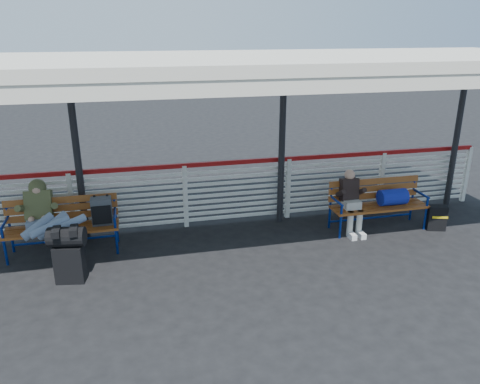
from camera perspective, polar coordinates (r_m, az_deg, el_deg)
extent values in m
plane|color=black|center=(7.26, -4.64, -10.06)|extent=(60.00, 60.00, 0.00)
cube|color=silver|center=(8.73, -6.67, -0.56)|extent=(12.00, 0.04, 1.04)
cube|color=#980D0D|center=(8.54, -6.83, 3.23)|extent=(12.00, 0.06, 0.08)
cube|color=silver|center=(11.08, 25.85, 1.94)|extent=(0.08, 0.08, 1.20)
cube|color=silver|center=(7.23, -6.47, 15.46)|extent=(12.60, 3.60, 0.16)
cube|color=silver|center=(5.51, -4.10, 12.95)|extent=(12.60, 0.06, 0.30)
cylinder|color=black|center=(8.32, -19.21, 3.97)|extent=(0.12, 0.12, 3.00)
cylinder|color=black|center=(8.69, 5.12, 5.63)|extent=(0.12, 0.12, 3.00)
cylinder|color=black|center=(10.45, 24.91, 6.24)|extent=(0.12, 0.12, 3.00)
cube|color=black|center=(7.39, -20.00, -8.19)|extent=(0.45, 0.32, 0.57)
cylinder|color=black|center=(7.21, -20.40, -5.15)|extent=(0.56, 0.38, 0.29)
cube|color=#8D561B|center=(8.21, -20.86, -4.23)|extent=(1.80, 0.50, 0.04)
cube|color=#8D561B|center=(8.35, -20.88, -1.83)|extent=(1.80, 0.10, 0.40)
cylinder|color=navy|center=(8.29, -26.68, -6.56)|extent=(0.04, 0.04, 0.45)
cylinder|color=navy|center=(8.03, -14.81, -5.84)|extent=(0.04, 0.04, 0.45)
cylinder|color=navy|center=(8.62, -26.25, -3.87)|extent=(0.04, 0.04, 0.90)
cylinder|color=navy|center=(8.37, -14.90, -3.10)|extent=(0.04, 0.04, 0.90)
cube|color=#494D51|center=(8.06, -16.49, -2.23)|extent=(0.33, 0.20, 0.46)
cube|color=#8D561B|center=(8.97, 16.62, -1.74)|extent=(1.80, 0.50, 0.04)
cube|color=#8D561B|center=(9.09, 16.00, 0.42)|extent=(1.80, 0.10, 0.40)
cylinder|color=navy|center=(8.51, 12.13, -4.14)|extent=(0.04, 0.04, 0.45)
cylinder|color=navy|center=(9.33, 21.64, -2.98)|extent=(0.04, 0.04, 0.45)
cylinder|color=navy|center=(8.82, 10.95, -1.62)|extent=(0.04, 0.04, 0.90)
cylinder|color=navy|center=(9.61, 20.26, -0.71)|extent=(0.04, 0.04, 0.90)
cylinder|color=navy|center=(9.03, 18.11, -0.59)|extent=(0.51, 0.30, 0.30)
cube|color=#7E93A9|center=(8.28, -23.29, -3.68)|extent=(0.36, 0.26, 0.18)
cube|color=brown|center=(8.37, -23.32, -1.51)|extent=(0.42, 0.38, 0.53)
sphere|color=brown|center=(8.38, -23.47, 0.52)|extent=(0.28, 0.28, 0.28)
sphere|color=tan|center=(8.34, -23.50, 0.37)|extent=(0.21, 0.21, 0.21)
cube|color=black|center=(7.13, -21.51, -4.56)|extent=(0.11, 0.27, 0.10)
cube|color=black|center=(7.09, -19.60, -4.43)|extent=(0.11, 0.27, 0.10)
cube|color=beige|center=(8.71, 13.43, -1.51)|extent=(0.30, 0.24, 0.16)
cube|color=black|center=(8.74, 13.15, 0.34)|extent=(0.32, 0.23, 0.42)
sphere|color=tan|center=(8.68, 13.23, 2.07)|extent=(0.19, 0.19, 0.19)
cylinder|color=beige|center=(8.63, 13.26, -3.77)|extent=(0.11, 0.11, 0.46)
cylinder|color=beige|center=(8.71, 14.33, -3.65)|extent=(0.11, 0.11, 0.46)
cube|color=silver|center=(8.62, 13.45, -5.19)|extent=(0.10, 0.24, 0.10)
cube|color=silver|center=(8.70, 14.52, -5.05)|extent=(0.10, 0.24, 0.10)
cube|color=black|center=(9.40, 22.82, -2.91)|extent=(0.38, 0.28, 0.47)
cube|color=yellow|center=(9.31, 23.22, -2.88)|extent=(0.27, 0.10, 0.04)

